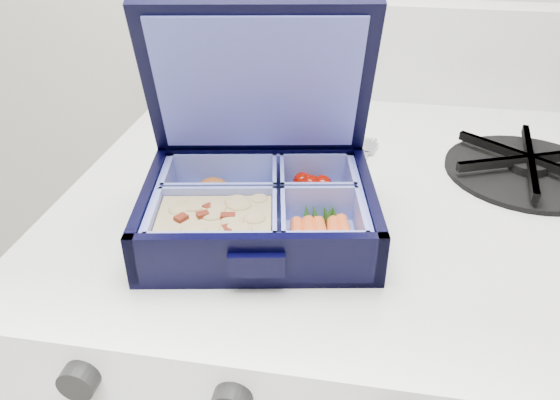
# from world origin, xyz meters

# --- Properties ---
(bento_box) EXTENTS (0.24, 0.20, 0.05)m
(bento_box) POSITION_xyz_m (-0.12, 1.56, 0.90)
(bento_box) COLOR black
(bento_box) RESTS_ON stove
(burner_grate) EXTENTS (0.23, 0.23, 0.03)m
(burner_grate) POSITION_xyz_m (0.15, 1.73, 0.89)
(burner_grate) COLOR black
(burner_grate) RESTS_ON stove
(burner_grate_rear) EXTENTS (0.21, 0.21, 0.02)m
(burner_grate_rear) POSITION_xyz_m (-0.18, 1.80, 0.88)
(burner_grate_rear) COLOR black
(burner_grate_rear) RESTS_ON stove
(fork) EXTENTS (0.06, 0.18, 0.01)m
(fork) POSITION_xyz_m (-0.04, 1.67, 0.88)
(fork) COLOR #A1A2AA
(fork) RESTS_ON stove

